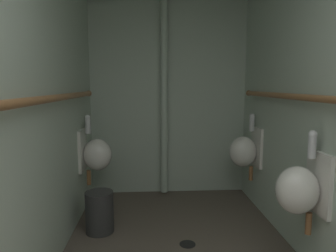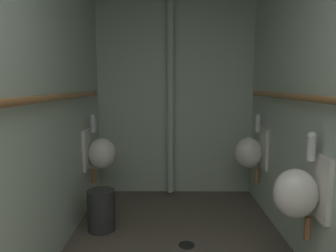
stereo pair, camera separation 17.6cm
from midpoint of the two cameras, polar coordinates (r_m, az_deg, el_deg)
wall_left at (r=2.20m, az=-26.16°, el=4.10°), size 0.06×3.67×2.52m
wall_right at (r=2.33m, az=26.03°, el=4.27°), size 0.06×3.67×2.52m
wall_back at (r=3.83m, az=-1.24°, el=6.07°), size 2.05×0.06×2.52m
urinal_left_mid at (r=3.35m, az=-14.92°, el=-5.02°), size 0.32×0.30×0.76m
urinal_right_mid at (r=2.34m, az=21.52°, el=-10.86°), size 0.32×0.30×0.76m
urinal_right_far at (r=3.47m, az=12.80°, el=-4.52°), size 0.32×0.30×0.76m
supply_pipe_left at (r=2.14m, az=-24.21°, el=4.55°), size 0.06×2.87×0.06m
supply_pipe_right at (r=2.29m, az=24.00°, el=4.73°), size 0.06×2.91×0.06m
standpipe_back_wall at (r=3.72m, az=-2.07°, el=6.02°), size 0.09×0.09×2.47m
floor_drain at (r=2.82m, az=1.77°, el=-21.25°), size 0.14×0.14×0.01m
waste_bin at (r=3.04m, az=-14.39°, el=-15.35°), size 0.26×0.26×0.39m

